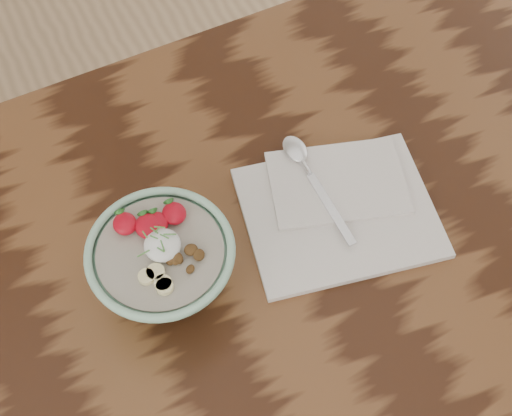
{
  "coord_description": "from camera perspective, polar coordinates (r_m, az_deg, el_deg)",
  "views": [
    {
      "loc": [
        -7.8,
        -34.25,
        159.03
      ],
      "look_at": [
        11.79,
        5.41,
        85.64
      ],
      "focal_mm": 50.0,
      "sensor_mm": 36.0,
      "label": 1
    }
  ],
  "objects": [
    {
      "name": "spoon",
      "position": [
        1.0,
        3.84,
        3.58
      ],
      "size": [
        3.33,
        19.3,
        1.01
      ],
      "rotation": [
        0.0,
        0.0,
        -0.02
      ],
      "color": "silver",
      "rests_on": "napkin"
    },
    {
      "name": "breakfast_bowl",
      "position": [
        0.88,
        -7.43,
        -4.53
      ],
      "size": [
        17.88,
        17.88,
        11.76
      ],
      "rotation": [
        0.0,
        0.0,
        0.34
      ],
      "color": "#99CEAE",
      "rests_on": "table"
    },
    {
      "name": "napkin",
      "position": [
        0.98,
        6.62,
        0.16
      ],
      "size": [
        29.16,
        25.52,
        1.57
      ],
      "rotation": [
        0.0,
        0.0,
        -0.21
      ],
      "color": "white",
      "rests_on": "table"
    },
    {
      "name": "table",
      "position": [
        1.0,
        -4.79,
        -10.94
      ],
      "size": [
        160.0,
        90.0,
        75.0
      ],
      "color": "#32190C",
      "rests_on": "ground"
    }
  ]
}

